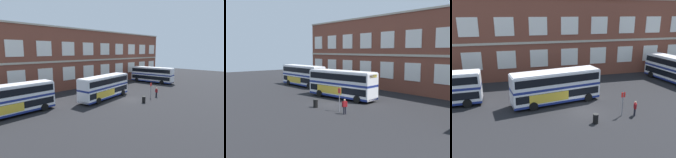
% 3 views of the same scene
% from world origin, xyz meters
% --- Properties ---
extents(ground_plane, '(120.00, 120.00, 0.00)m').
position_xyz_m(ground_plane, '(0.00, 2.00, 0.00)').
color(ground_plane, black).
extents(brick_terminal_building, '(57.10, 8.19, 13.19)m').
position_xyz_m(brick_terminal_building, '(1.94, 17.98, 6.45)').
color(brick_terminal_building, brown).
rests_on(brick_terminal_building, ground).
extents(double_decker_near, '(11.10, 3.21, 4.07)m').
position_xyz_m(double_decker_near, '(-17.13, 5.50, 2.15)').
color(double_decker_near, silver).
rests_on(double_decker_near, ground).
extents(double_decker_middle, '(11.27, 4.31, 4.07)m').
position_xyz_m(double_decker_middle, '(-2.69, 3.34, 2.15)').
color(double_decker_middle, silver).
rests_on(double_decker_middle, ground).
extents(waiting_passenger, '(0.36, 0.63, 1.70)m').
position_xyz_m(waiting_passenger, '(4.82, -2.40, 0.93)').
color(waiting_passenger, black).
rests_on(waiting_passenger, ground).
extents(bus_stand_flag, '(0.44, 0.10, 2.70)m').
position_xyz_m(bus_stand_flag, '(3.48, -2.06, 1.64)').
color(bus_stand_flag, slate).
rests_on(bus_stand_flag, ground).
extents(station_litter_bin, '(0.60, 0.60, 1.03)m').
position_xyz_m(station_litter_bin, '(0.02, -3.02, 0.52)').
color(station_litter_bin, black).
rests_on(station_litter_bin, ground).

